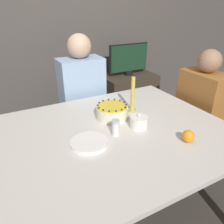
{
  "coord_description": "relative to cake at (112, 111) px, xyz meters",
  "views": [
    {
      "loc": [
        -0.58,
        -1.05,
        1.46
      ],
      "look_at": [
        0.07,
        0.17,
        0.78
      ],
      "focal_mm": 35.0,
      "sensor_mm": 36.0,
      "label": 1
    }
  ],
  "objects": [
    {
      "name": "tv_monitor",
      "position": [
        0.73,
        0.96,
        0.11
      ],
      "size": [
        0.51,
        0.1,
        0.36
      ],
      "color": "black",
      "rests_on": "side_cabinet"
    },
    {
      "name": "orange_fruit_0",
      "position": [
        0.25,
        -0.48,
        -0.01
      ],
      "size": [
        0.07,
        0.07,
        0.07
      ],
      "color": "orange",
      "rests_on": "dining_table"
    },
    {
      "name": "person_man_blue_shirt",
      "position": [
        0.01,
        0.62,
        -0.23
      ],
      "size": [
        0.4,
        0.34,
        1.24
      ],
      "rotation": [
        0.0,
        0.0,
        3.14
      ],
      "color": "#595960",
      "rests_on": "ground_plane"
    },
    {
      "name": "ground_plane",
      "position": [
        -0.07,
        -0.17,
        -0.78
      ],
      "size": [
        12.0,
        12.0,
        0.0
      ],
      "primitive_type": "plane",
      "color": "#3D3833"
    },
    {
      "name": "side_cabinet",
      "position": [
        0.73,
        0.96,
        -0.43
      ],
      "size": [
        0.63,
        0.45,
        0.69
      ],
      "color": "#382D23",
      "rests_on": "ground_plane"
    },
    {
      "name": "sugar_shaker",
      "position": [
        -0.09,
        -0.22,
        0.01
      ],
      "size": [
        0.05,
        0.05,
        0.11
      ],
      "color": "white",
      "rests_on": "dining_table"
    },
    {
      "name": "cake",
      "position": [
        0.0,
        0.0,
        0.0
      ],
      "size": [
        0.23,
        0.23,
        0.1
      ],
      "color": "#EFE5CC",
      "rests_on": "dining_table"
    },
    {
      "name": "plate_stack",
      "position": [
        -0.28,
        -0.24,
        -0.03
      ],
      "size": [
        0.22,
        0.22,
        0.02
      ],
      "color": "white",
      "rests_on": "dining_table"
    },
    {
      "name": "dining_table",
      "position": [
        -0.07,
        -0.17,
        -0.14
      ],
      "size": [
        1.48,
        1.19,
        0.73
      ],
      "color": "beige",
      "rests_on": "ground_plane"
    },
    {
      "name": "candle",
      "position": [
        0.18,
        0.02,
        0.06
      ],
      "size": [
        0.06,
        0.06,
        0.27
      ],
      "color": "tan",
      "rests_on": "dining_table"
    },
    {
      "name": "sugar_bowl",
      "position": [
        0.09,
        -0.21,
        -0.01
      ],
      "size": [
        0.12,
        0.12,
        0.1
      ],
      "color": "white",
      "rests_on": "dining_table"
    },
    {
      "name": "wall_behind",
      "position": [
        -0.07,
        1.23,
        0.52
      ],
      "size": [
        8.0,
        0.05,
        2.6
      ],
      "color": "#4C4742",
      "rests_on": "ground_plane"
    },
    {
      "name": "person_woman_floral",
      "position": [
        0.87,
        -0.05,
        -0.29
      ],
      "size": [
        0.34,
        0.4,
        1.15
      ],
      "rotation": [
        0.0,
        0.0,
        1.57
      ],
      "color": "#473D33",
      "rests_on": "ground_plane"
    }
  ]
}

